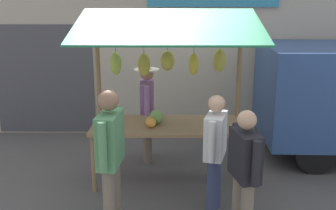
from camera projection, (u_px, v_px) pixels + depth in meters
name	position (u px, v px, depth m)	size (l,w,h in m)	color
ground_plane	(168.00, 179.00, 6.16)	(40.00, 40.00, 0.00)	#514F4C
street_backdrop	(167.00, 48.00, 7.82)	(9.00, 0.30, 3.40)	#B2A893
market_stall	(167.00, 79.00, 5.79)	(2.50, 1.46, 2.50)	olive
vendor_with_sunhat	(147.00, 107.00, 6.64)	(0.41, 0.68, 1.59)	#726656
shopper_in_striped_shirt	(244.00, 168.00, 4.46)	(0.32, 0.65, 1.53)	#726656
shopper_with_ponytail	(110.00, 151.00, 4.59)	(0.27, 0.72, 1.71)	#726656
shopper_with_shopping_bag	(215.00, 147.00, 5.03)	(0.33, 0.65, 1.54)	navy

